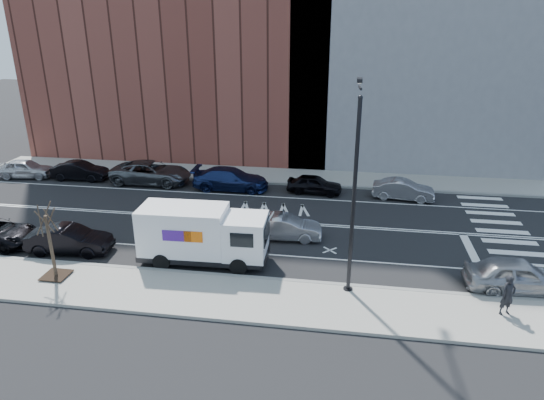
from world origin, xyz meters
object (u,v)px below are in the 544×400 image
(far_parked_b, at_px, (80,171))
(pedestrian, at_px, (508,295))
(far_parked_a, at_px, (25,168))
(driving_sedan, at_px, (284,227))
(fedex_van, at_px, (202,234))
(near_parked_front, at_px, (518,275))

(far_parked_b, bearing_deg, pedestrian, -118.78)
(far_parked_a, bearing_deg, driving_sedan, -116.50)
(fedex_van, xyz_separation_m, far_parked_a, (-17.65, 11.22, -0.85))
(far_parked_a, height_order, near_parked_front, near_parked_front)
(fedex_van, height_order, far_parked_b, fedex_van)
(pedestrian, bearing_deg, far_parked_b, 127.71)
(far_parked_a, height_order, driving_sedan, far_parked_a)
(far_parked_b, xyz_separation_m, pedestrian, (27.19, -14.16, 0.35))
(pedestrian, bearing_deg, far_parked_a, 131.40)
(fedex_van, bearing_deg, driving_sedan, 40.52)
(far_parked_b, distance_m, near_parked_front, 30.69)
(far_parked_a, distance_m, driving_sedan, 22.79)
(driving_sedan, height_order, pedestrian, pedestrian)
(far_parked_b, height_order, driving_sedan, far_parked_b)
(far_parked_a, xyz_separation_m, pedestrian, (31.67, -13.98, 0.32))
(far_parked_a, distance_m, far_parked_b, 4.49)
(driving_sedan, height_order, near_parked_front, near_parked_front)
(fedex_van, distance_m, driving_sedan, 5.16)
(fedex_van, height_order, pedestrian, fedex_van)
(driving_sedan, xyz_separation_m, near_parked_front, (11.36, -3.89, 0.11))
(fedex_van, relative_size, near_parked_front, 1.41)
(near_parked_front, height_order, pedestrian, pedestrian)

